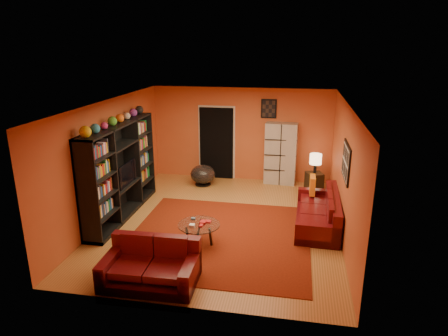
% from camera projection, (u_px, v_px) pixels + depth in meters
% --- Properties ---
extents(floor, '(6.00, 6.00, 0.00)m').
position_uv_depth(floor, '(221.00, 222.00, 8.76)').
color(floor, '#9B6630').
rests_on(floor, ground).
extents(ceiling, '(6.00, 6.00, 0.00)m').
position_uv_depth(ceiling, '(221.00, 103.00, 7.98)').
color(ceiling, white).
rests_on(ceiling, wall_back).
extents(wall_back, '(6.00, 0.00, 6.00)m').
position_uv_depth(wall_back, '(241.00, 134.00, 11.18)').
color(wall_back, '#BF512A').
rests_on(wall_back, floor).
extents(wall_front, '(6.00, 0.00, 6.00)m').
position_uv_depth(wall_front, '(181.00, 228.00, 5.56)').
color(wall_front, '#BF512A').
rests_on(wall_front, floor).
extents(wall_left, '(0.00, 6.00, 6.00)m').
position_uv_depth(wall_left, '(110.00, 159.00, 8.80)').
color(wall_left, '#BF512A').
rests_on(wall_left, floor).
extents(wall_right, '(0.00, 6.00, 6.00)m').
position_uv_depth(wall_right, '(344.00, 172.00, 7.94)').
color(wall_right, '#BF512A').
rests_on(wall_right, floor).
extents(rug, '(3.60, 3.60, 0.01)m').
position_uv_depth(rug, '(220.00, 237.00, 8.09)').
color(rug, '#571609').
rests_on(rug, floor).
extents(doorway, '(0.95, 0.10, 2.04)m').
position_uv_depth(doorway, '(217.00, 143.00, 11.35)').
color(doorway, black).
rests_on(doorway, floor).
extents(wall_art_right, '(0.03, 1.00, 0.70)m').
position_uv_depth(wall_art_right, '(346.00, 162.00, 7.57)').
color(wall_art_right, black).
rests_on(wall_art_right, wall_right).
extents(wall_art_back, '(0.42, 0.03, 0.52)m').
position_uv_depth(wall_art_back, '(269.00, 109.00, 10.81)').
color(wall_art_back, black).
rests_on(wall_art_back, wall_back).
extents(entertainment_unit, '(0.45, 3.00, 2.10)m').
position_uv_depth(entertainment_unit, '(120.00, 171.00, 8.84)').
color(entertainment_unit, black).
rests_on(entertainment_unit, floor).
extents(tv, '(0.87, 0.11, 0.50)m').
position_uv_depth(tv, '(124.00, 174.00, 8.89)').
color(tv, black).
rests_on(tv, entertainment_unit).
extents(sofa, '(0.92, 2.14, 0.85)m').
position_uv_depth(sofa, '(321.00, 213.00, 8.52)').
color(sofa, '#4B0A0F').
rests_on(sofa, rug).
extents(loveseat, '(1.54, 0.95, 0.85)m').
position_uv_depth(loveseat, '(152.00, 265.00, 6.53)').
color(loveseat, '#4B0A0F').
rests_on(loveseat, rug).
extents(throw_pillow, '(0.12, 0.42, 0.42)m').
position_uv_depth(throw_pillow, '(312.00, 185.00, 9.19)').
color(throw_pillow, orange).
rests_on(throw_pillow, sofa).
extents(coffee_table, '(0.82, 0.82, 0.41)m').
position_uv_depth(coffee_table, '(199.00, 227.00, 7.71)').
color(coffee_table, silver).
rests_on(coffee_table, floor).
extents(storage_cabinet, '(0.88, 0.44, 1.70)m').
position_uv_depth(storage_cabinet, '(281.00, 154.00, 10.94)').
color(storage_cabinet, '#B1ACA3').
rests_on(storage_cabinet, floor).
extents(bowl_chair, '(0.69, 0.69, 0.56)m').
position_uv_depth(bowl_chair, '(203.00, 174.00, 10.96)').
color(bowl_chair, black).
rests_on(bowl_chair, floor).
extents(side_table, '(0.51, 0.51, 0.50)m').
position_uv_depth(side_table, '(314.00, 182.00, 10.53)').
color(side_table, black).
rests_on(side_table, floor).
extents(table_lamp, '(0.31, 0.31, 0.51)m').
position_uv_depth(table_lamp, '(316.00, 160.00, 10.34)').
color(table_lamp, black).
rests_on(table_lamp, side_table).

